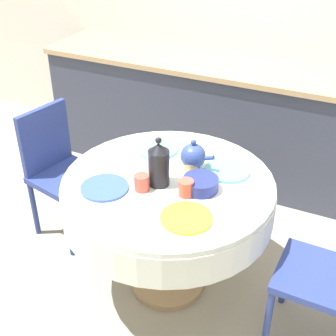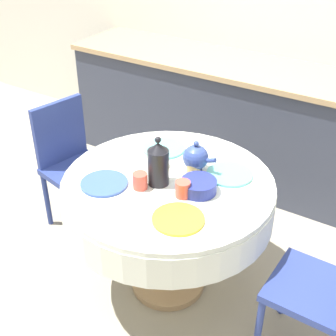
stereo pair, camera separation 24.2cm
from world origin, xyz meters
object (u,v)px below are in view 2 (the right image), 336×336
(chair_right, at_px, (72,160))
(teapot, at_px, (196,158))
(coffee_carafe, at_px, (158,164))
(chair_left, at_px, (330,287))

(chair_right, bearing_deg, teapot, 100.71)
(coffee_carafe, xyz_separation_m, teapot, (0.10, 0.21, -0.04))
(chair_left, relative_size, teapot, 4.61)
(teapot, bearing_deg, chair_left, -12.90)
(chair_right, distance_m, coffee_carafe, 0.96)
(chair_left, relative_size, coffee_carafe, 3.24)
(chair_right, xyz_separation_m, teapot, (0.96, -0.03, 0.34))
(chair_left, distance_m, teapot, 0.92)
(chair_right, height_order, coffee_carafe, coffee_carafe)
(chair_left, relative_size, chair_right, 1.00)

